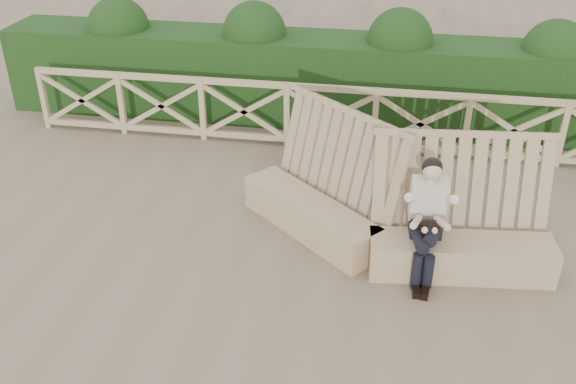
# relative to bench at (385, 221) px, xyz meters

# --- Properties ---
(ground) EXTENTS (60.00, 60.00, 0.00)m
(ground) POSITION_rel_bench_xyz_m (-1.01, -0.76, -0.40)
(ground) COLOR brown
(ground) RESTS_ON ground
(bench) EXTENTS (3.94, 2.02, 1.59)m
(bench) POSITION_rel_bench_xyz_m (0.00, 0.00, 0.00)
(bench) COLOR #886C4D
(bench) RESTS_ON ground
(woman) EXTENTS (0.43, 0.89, 1.44)m
(woman) POSITION_rel_bench_xyz_m (0.47, -0.39, 0.37)
(woman) COLOR black
(woman) RESTS_ON ground
(guardrail) EXTENTS (10.10, 0.09, 1.10)m
(guardrail) POSITION_rel_bench_xyz_m (-1.01, 2.74, 0.15)
(guardrail) COLOR #8C7451
(guardrail) RESTS_ON ground
(hedge) EXTENTS (12.00, 1.20, 1.50)m
(hedge) POSITION_rel_bench_xyz_m (-1.01, 3.94, 0.35)
(hedge) COLOR black
(hedge) RESTS_ON ground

